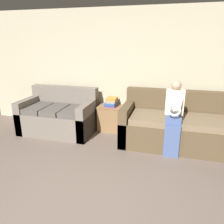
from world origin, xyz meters
TOP-DOWN VIEW (x-y plane):
  - wall_back at (0.00, 3.24)m, footprint 6.71×0.06m
  - couch_main at (1.16, 2.65)m, footprint 2.06×0.98m
  - couch_side at (-1.30, 2.64)m, footprint 1.53×0.92m
  - child_left_seated at (1.07, 2.24)m, footprint 0.31×0.37m
  - side_shelf at (-0.22, 2.98)m, footprint 0.57×0.41m
  - book_stack at (-0.22, 2.98)m, footprint 0.24×0.32m

SIDE VIEW (x-z plane):
  - side_shelf at x=-0.22m, z-range 0.01..0.56m
  - couch_side at x=-1.30m, z-range -0.13..0.81m
  - couch_main at x=1.16m, z-range -0.14..0.84m
  - book_stack at x=-0.22m, z-range 0.55..0.74m
  - child_left_seated at x=1.07m, z-range 0.06..1.35m
  - wall_back at x=0.00m, z-range 0.00..2.55m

